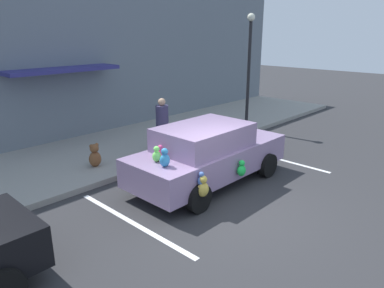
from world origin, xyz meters
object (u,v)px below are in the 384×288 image
Objects in this scene: plush_covered_car at (208,154)px; street_lamp_post at (249,60)px; teddy_bear_on_sidewalk at (95,156)px; pedestrian_near_shopfront at (162,127)px.

street_lamp_post reaches higher than plush_covered_car.
teddy_bear_on_sidewalk is at bearing 175.90° from street_lamp_post.
street_lamp_post is at bearing 24.96° from plush_covered_car.
street_lamp_post reaches higher than teddy_bear_on_sidewalk.
teddy_bear_on_sidewalk is at bearing 173.84° from pedestrian_near_shopfront.
plush_covered_car is at bearing -60.91° from teddy_bear_on_sidewalk.
plush_covered_car is 2.68× the size of pedestrian_near_shopfront.
plush_covered_car is 1.05× the size of street_lamp_post.
street_lamp_post is (6.46, -0.46, 2.23)m from teddy_bear_on_sidewalk.
plush_covered_car is at bearing -155.04° from street_lamp_post.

